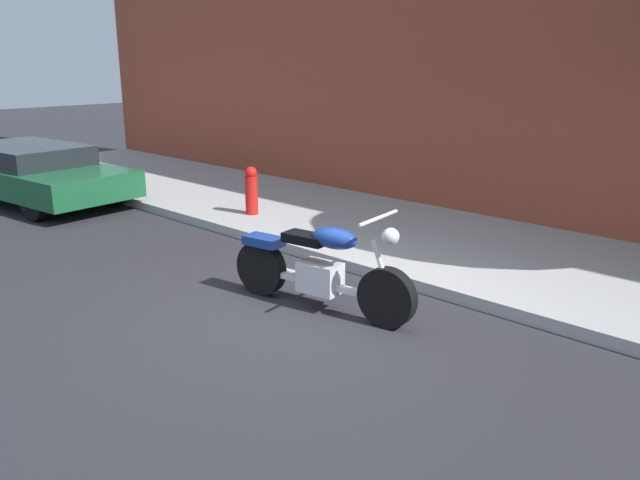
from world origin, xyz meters
TOP-DOWN VIEW (x-y plane):
  - ground_plane at (0.00, 0.00)m, footprint 60.00×60.00m
  - sidewalk at (0.00, 2.99)m, footprint 23.26×3.30m
  - motorcycle at (-0.03, 0.23)m, footprint 2.20×0.72m
  - parked_car_green at (-7.50, 0.35)m, footprint 4.59×2.17m
  - fire_hydrant at (-3.37, 2.12)m, footprint 0.20×0.20m

SIDE VIEW (x-z plane):
  - ground_plane at x=0.00m, z-range 0.00..0.00m
  - sidewalk at x=0.00m, z-range 0.00..0.14m
  - motorcycle at x=-0.03m, z-range -0.11..0.99m
  - fire_hydrant at x=-3.37m, z-range 0.00..0.91m
  - parked_car_green at x=-7.50m, z-range 0.04..1.07m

